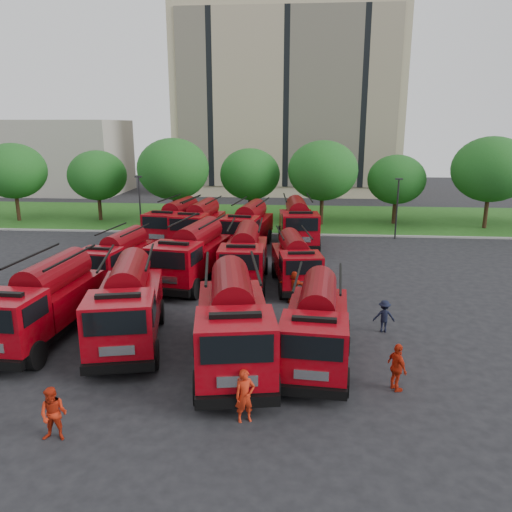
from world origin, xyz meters
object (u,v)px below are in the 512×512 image
(fire_truck_0, at_px, (42,302))
(fire_truck_2, at_px, (233,322))
(firefighter_5, at_px, (294,303))
(firefighter_0, at_px, (245,421))
(fire_truck_1, at_px, (128,304))
(fire_truck_8, at_px, (176,222))
(firefighter_1, at_px, (56,439))
(fire_truck_11, at_px, (298,223))
(fire_truck_9, at_px, (199,224))
(firefighter_2, at_px, (395,390))
(firefighter_4, at_px, (131,315))
(fire_truck_3, at_px, (316,325))
(fire_truck_10, at_px, (248,227))
(fire_truck_6, at_px, (245,256))
(fire_truck_7, at_px, (295,261))
(fire_truck_4, at_px, (118,257))
(fire_truck_5, at_px, (192,254))
(firefighter_3, at_px, (383,332))

(fire_truck_0, distance_m, fire_truck_2, 8.95)
(firefighter_5, bearing_deg, firefighter_0, 101.40)
(fire_truck_1, bearing_deg, fire_truck_8, 84.97)
(firefighter_1, bearing_deg, fire_truck_11, 72.14)
(fire_truck_9, relative_size, firefighter_2, 4.25)
(fire_truck_11, height_order, firefighter_1, fire_truck_11)
(fire_truck_2, distance_m, firefighter_0, 4.44)
(fire_truck_1, bearing_deg, firefighter_4, 95.56)
(fire_truck_3, height_order, fire_truck_10, fire_truck_10)
(fire_truck_9, distance_m, fire_truck_10, 4.13)
(fire_truck_6, distance_m, fire_truck_8, 12.22)
(fire_truck_0, relative_size, fire_truck_1, 0.96)
(fire_truck_10, distance_m, firefighter_1, 25.20)
(fire_truck_7, bearing_deg, fire_truck_6, 164.92)
(fire_truck_3, bearing_deg, firefighter_1, -139.21)
(fire_truck_7, relative_size, fire_truck_11, 0.84)
(fire_truck_4, height_order, fire_truck_10, fire_truck_10)
(fire_truck_0, bearing_deg, fire_truck_5, 63.87)
(fire_truck_7, distance_m, firefighter_0, 14.54)
(firefighter_1, bearing_deg, firefighter_2, 17.19)
(fire_truck_0, xyz_separation_m, fire_truck_3, (12.08, -1.25, -0.13))
(fire_truck_0, distance_m, fire_truck_5, 10.05)
(fire_truck_4, relative_size, fire_truck_10, 0.86)
(fire_truck_4, distance_m, fire_truck_7, 10.90)
(fire_truck_2, xyz_separation_m, firefighter_1, (-4.79, -5.43, -1.83))
(firefighter_1, height_order, firefighter_2, firefighter_2)
(fire_truck_3, bearing_deg, fire_truck_11, 96.80)
(fire_truck_4, bearing_deg, fire_truck_1, -60.10)
(fire_truck_5, xyz_separation_m, firefighter_2, (10.01, -12.07, -1.78))
(fire_truck_8, bearing_deg, fire_truck_10, -5.09)
(fire_truck_1, distance_m, fire_truck_5, 8.78)
(fire_truck_0, height_order, fire_truck_10, fire_truck_0)
(fire_truck_8, relative_size, fire_truck_9, 1.01)
(fire_truck_8, relative_size, firefighter_1, 4.46)
(firefighter_3, height_order, firefighter_4, firefighter_4)
(fire_truck_5, relative_size, firefighter_5, 4.24)
(fire_truck_6, distance_m, firefighter_3, 10.20)
(fire_truck_5, height_order, firefighter_1, fire_truck_5)
(fire_truck_5, relative_size, fire_truck_8, 1.04)
(fire_truck_6, relative_size, firefighter_4, 4.44)
(fire_truck_11, relative_size, firefighter_5, 4.22)
(fire_truck_8, distance_m, firefighter_3, 22.21)
(fire_truck_4, xyz_separation_m, firefighter_2, (14.65, -12.09, -1.49))
(fire_truck_8, relative_size, fire_truck_11, 0.96)
(firefighter_0, distance_m, firefighter_1, 5.87)
(fire_truck_3, distance_m, fire_truck_9, 21.75)
(fire_truck_7, bearing_deg, fire_truck_4, 171.11)
(fire_truck_1, relative_size, fire_truck_7, 1.19)
(fire_truck_1, height_order, firefighter_2, fire_truck_1)
(fire_truck_1, bearing_deg, fire_truck_6, 52.45)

